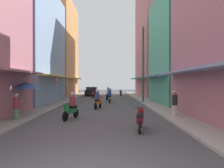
% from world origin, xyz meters
% --- Properties ---
extents(ground_plane, '(83.95, 83.95, 0.00)m').
position_xyz_m(ground_plane, '(0.00, 15.08, 0.00)').
color(ground_plane, '#4C4C4F').
extents(sidewalk_left, '(1.57, 46.16, 0.12)m').
position_xyz_m(sidewalk_left, '(-4.58, 15.08, 0.06)').
color(sidewalk_left, gray).
rests_on(sidewalk_left, ground).
extents(sidewalk_right, '(1.57, 46.16, 0.12)m').
position_xyz_m(sidewalk_right, '(4.58, 15.08, 0.06)').
color(sidewalk_right, '#ADA89E').
rests_on(sidewalk_right, ground).
extents(building_left_mid, '(7.05, 10.80, 11.96)m').
position_xyz_m(building_left_mid, '(-8.36, 17.04, 5.98)').
color(building_left_mid, '#8CA5CC').
rests_on(building_left_mid, ground).
extents(building_left_far, '(7.05, 10.41, 14.93)m').
position_xyz_m(building_left_far, '(-8.36, 28.39, 7.46)').
color(building_left_far, '#D88C4C').
rests_on(building_left_far, ground).
extents(building_right_mid, '(7.05, 8.81, 11.09)m').
position_xyz_m(building_right_mid, '(8.36, 16.47, 5.54)').
color(building_right_mid, '#4CB28C').
rests_on(building_right_mid, ground).
extents(building_right_far, '(7.05, 12.45, 17.52)m').
position_xyz_m(building_right_far, '(8.36, 27.97, 8.75)').
color(building_right_far, '#B7727F').
rests_on(building_right_far, ground).
extents(motorbike_blue, '(0.55, 1.81, 0.96)m').
position_xyz_m(motorbike_blue, '(2.27, 28.13, 0.50)').
color(motorbike_blue, black).
rests_on(motorbike_blue, ground).
extents(motorbike_maroon, '(0.61, 1.79, 0.96)m').
position_xyz_m(motorbike_maroon, '(1.92, 4.62, 0.50)').
color(motorbike_maroon, black).
rests_on(motorbike_maroon, ground).
extents(motorbike_silver, '(0.55, 1.81, 1.58)m').
position_xyz_m(motorbike_silver, '(0.53, 16.97, 0.70)').
color(motorbike_silver, black).
rests_on(motorbike_silver, ground).
extents(motorbike_red, '(0.55, 1.81, 1.58)m').
position_xyz_m(motorbike_red, '(-1.73, 23.05, 0.70)').
color(motorbike_red, black).
rests_on(motorbike_red, ground).
extents(motorbike_black, '(0.72, 1.75, 1.58)m').
position_xyz_m(motorbike_black, '(0.39, 20.25, 0.70)').
color(motorbike_black, black).
rests_on(motorbike_black, ground).
extents(motorbike_orange, '(0.66, 1.78, 1.58)m').
position_xyz_m(motorbike_orange, '(-0.45, 12.17, 0.70)').
color(motorbike_orange, black).
rests_on(motorbike_orange, ground).
extents(motorbike_green, '(0.73, 1.75, 1.58)m').
position_xyz_m(motorbike_green, '(-1.73, 7.36, 0.70)').
color(motorbike_green, black).
rests_on(motorbike_green, ground).
extents(parked_car, '(1.98, 4.19, 1.45)m').
position_xyz_m(parked_car, '(-2.32, 28.24, 0.74)').
color(parked_car, black).
rests_on(parked_car, ground).
extents(pedestrian_far, '(0.34, 0.34, 1.55)m').
position_xyz_m(pedestrian_far, '(-4.58, 6.64, 0.77)').
color(pedestrian_far, '#598C59').
rests_on(pedestrian_far, ground).
extents(pedestrian_foreground, '(0.44, 0.44, 1.70)m').
position_xyz_m(pedestrian_foreground, '(4.57, 8.04, 0.96)').
color(pedestrian_foreground, beige).
rests_on(pedestrian_foreground, ground).
extents(vendor_umbrella, '(1.97, 1.97, 2.20)m').
position_xyz_m(vendor_umbrella, '(-4.88, 8.53, 1.97)').
color(vendor_umbrella, '#99999E').
rests_on(vendor_umbrella, ground).
extents(utility_pole, '(0.20, 1.20, 7.99)m').
position_xyz_m(utility_pole, '(4.04, 16.93, 4.08)').
color(utility_pole, '#4C4C4F').
rests_on(utility_pole, ground).
extents(street_sign_no_entry, '(0.07, 0.60, 2.65)m').
position_xyz_m(street_sign_no_entry, '(-3.94, 12.79, 1.72)').
color(street_sign_no_entry, gray).
rests_on(street_sign_no_entry, ground).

